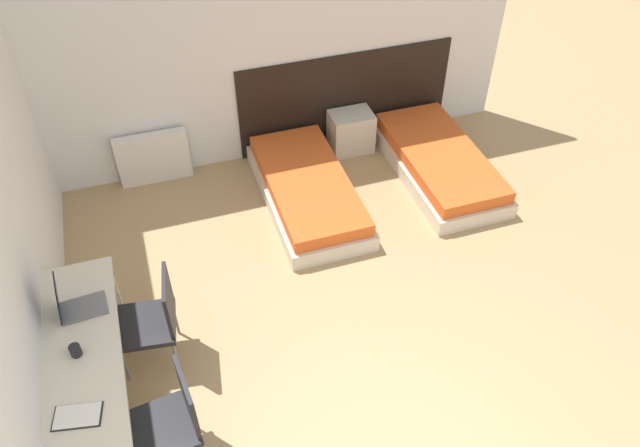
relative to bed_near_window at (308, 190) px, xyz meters
The scene contains 13 objects.
wall_back 1.58m from the bed_near_window, 99.41° to the left, with size 5.74×0.05×2.70m.
wall_left 3.05m from the bed_near_window, 155.79° to the right, with size 0.05×5.29×2.70m.
headboard_panel 1.31m from the bed_near_window, 51.69° to the left, with size 2.55×0.03×1.13m.
bed_near_window is the anchor object (origin of this frame).
bed_near_door 1.55m from the bed_near_window, ahead, with size 0.90×1.90×0.33m.
nightstand 1.10m from the bed_near_window, 44.84° to the left, with size 0.49×0.36×0.49m.
radiator 1.75m from the bed_near_window, 148.98° to the left, with size 0.78×0.12×0.60m.
desk 3.05m from the bed_near_window, 138.78° to the right, with size 0.54×2.01×0.75m.
chair_near_laptop 2.35m from the bed_near_window, 139.22° to the right, with size 0.52×0.52×0.91m.
chair_near_notebook 3.04m from the bed_near_window, 125.60° to the right, with size 0.52×0.52×0.91m.
laptop 2.81m from the bed_near_window, 146.76° to the right, with size 0.36×0.26×0.35m.
open_notebook 3.40m from the bed_near_window, 133.82° to the right, with size 0.34×0.24×0.02m.
mug 3.05m from the bed_near_window, 140.38° to the right, with size 0.08×0.08×0.09m.
Camera 1 is at (-1.30, -1.61, 4.44)m, focal length 35.00 mm.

